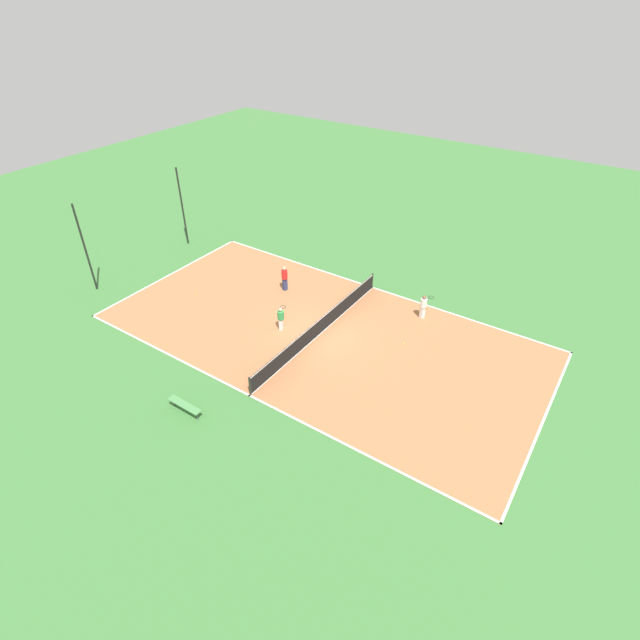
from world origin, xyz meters
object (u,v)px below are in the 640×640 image
(tennis_ball_left_sideline, at_px, (290,269))
(fence_post_back_right, at_px, (182,207))
(fence_post_back_left, at_px, (85,249))
(tennis_ball_right_alley, at_px, (404,344))
(player_far_white, at_px, (424,305))
(player_far_green, at_px, (281,317))
(tennis_ball_near_net, at_px, (197,293))
(tennis_net, at_px, (320,326))
(player_coach_red, at_px, (285,277))
(bench, at_px, (185,405))

(tennis_ball_left_sideline, relative_size, fence_post_back_right, 0.01)
(fence_post_back_left, bearing_deg, tennis_ball_right_alley, -73.22)
(tennis_ball_left_sideline, distance_m, fence_post_back_right, 8.89)
(player_far_white, bearing_deg, player_far_green, 150.42)
(fence_post_back_left, bearing_deg, player_far_green, -76.13)
(tennis_ball_right_alley, bearing_deg, fence_post_back_left, 106.78)
(tennis_ball_left_sideline, bearing_deg, tennis_ball_right_alley, -107.47)
(tennis_ball_near_net, xyz_separation_m, tennis_ball_left_sideline, (5.55, -2.88, 0.00))
(tennis_net, relative_size, player_coach_red, 7.17)
(player_far_green, xyz_separation_m, player_coach_red, (3.38, 2.32, 0.14))
(fence_post_back_left, bearing_deg, fence_post_back_right, 0.00)
(player_far_green, distance_m, player_far_white, 7.91)
(player_far_white, height_order, tennis_ball_near_net, player_far_white)
(tennis_net, bearing_deg, player_coach_red, 59.26)
(player_coach_red, xyz_separation_m, tennis_ball_left_sideline, (2.18, 1.27, -0.87))
(player_far_white, height_order, fence_post_back_right, fence_post_back_right)
(bench, relative_size, player_coach_red, 1.11)
(tennis_net, distance_m, player_far_green, 2.15)
(player_far_green, bearing_deg, player_coach_red, 9.16)
(player_far_white, distance_m, tennis_ball_near_net, 13.45)
(tennis_net, bearing_deg, player_far_white, -41.15)
(tennis_ball_near_net, distance_m, fence_post_back_left, 6.84)
(tennis_net, relative_size, tennis_ball_left_sideline, 168.89)
(tennis_ball_left_sideline, xyz_separation_m, fence_post_back_right, (-0.93, 8.42, 2.69))
(tennis_ball_right_alley, height_order, fence_post_back_right, fence_post_back_right)
(bench, relative_size, fence_post_back_left, 0.32)
(player_coach_red, bearing_deg, tennis_ball_near_net, 142.77)
(player_coach_red, bearing_deg, fence_post_back_right, 96.35)
(tennis_ball_left_sideline, bearing_deg, tennis_net, -130.41)
(player_far_white, height_order, tennis_ball_left_sideline, player_far_white)
(player_far_green, bearing_deg, player_far_white, -73.21)
(tennis_ball_right_alley, bearing_deg, tennis_ball_near_net, 101.18)
(player_far_white, bearing_deg, tennis_ball_right_alley, -156.29)
(bench, height_order, tennis_ball_right_alley, bench)
(player_far_white, bearing_deg, bench, 174.56)
(tennis_ball_near_net, bearing_deg, bench, -137.23)
(player_coach_red, relative_size, tennis_ball_right_alley, 23.55)
(tennis_net, relative_size, player_far_green, 8.38)
(player_coach_red, relative_size, tennis_ball_near_net, 23.55)
(bench, height_order, fence_post_back_right, fence_post_back_right)
(tennis_ball_left_sideline, bearing_deg, player_coach_red, -149.83)
(bench, distance_m, tennis_ball_left_sideline, 13.46)
(tennis_net, height_order, tennis_ball_near_net, tennis_net)
(tennis_ball_near_net, bearing_deg, player_coach_red, -50.91)
(fence_post_back_left, bearing_deg, player_far_white, -65.20)
(player_far_white, bearing_deg, tennis_ball_left_sideline, 106.75)
(tennis_net, xyz_separation_m, tennis_ball_right_alley, (1.67, -4.16, -0.48))
(tennis_net, distance_m, bench, 8.31)
(tennis_ball_near_net, bearing_deg, player_far_green, -90.14)
(player_far_green, distance_m, tennis_ball_near_net, 6.51)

